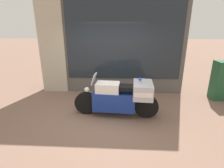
% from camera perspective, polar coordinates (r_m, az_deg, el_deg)
% --- Properties ---
extents(ground_plane, '(60.00, 60.00, 0.00)m').
position_cam_1_polar(ground_plane, '(4.95, -1.42, -10.11)').
color(ground_plane, '#7A5B4C').
extents(shop_building, '(5.13, 0.55, 4.11)m').
position_cam_1_polar(shop_building, '(6.38, -3.74, 15.71)').
color(shop_building, '#56514C').
rests_on(shop_building, ground).
extents(window_display, '(3.76, 0.30, 2.00)m').
position_cam_1_polar(window_display, '(6.63, 3.23, 1.89)').
color(window_display, slate).
rests_on(window_display, ground).
extents(paramedic_motorcycle, '(2.30, 0.82, 1.17)m').
position_cam_1_polar(paramedic_motorcycle, '(4.70, 3.16, -4.08)').
color(paramedic_motorcycle, black).
rests_on(paramedic_motorcycle, ground).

